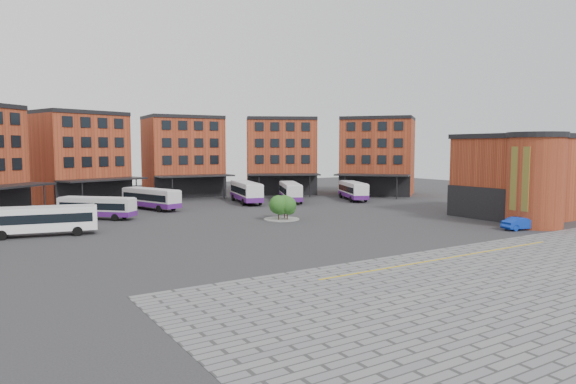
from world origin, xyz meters
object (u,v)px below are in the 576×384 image
bus_e (290,191)px  blue_car (521,223)px  bus_a (41,219)px  bus_b (97,207)px  bus_f (353,190)px  bus_c (151,198)px  bus_d (246,192)px  tree_island (283,206)px

bus_e → blue_car: bus_e is taller
bus_a → bus_b: bearing=-26.0°
bus_e → bus_f: bearing=7.8°
bus_e → blue_car: 38.02m
bus_b → bus_c: 10.65m
bus_a → bus_f: bus_f is taller
bus_c → bus_d: size_ratio=0.90×
bus_c → bus_f: 33.48m
blue_car → bus_e: bearing=20.6°
bus_f → bus_e: bearing=-173.0°
bus_b → blue_car: (36.99, -33.18, -0.79)m
bus_a → bus_c: bearing=-34.2°
bus_f → blue_car: size_ratio=2.59×
tree_island → bus_e: (12.24, 17.60, -0.06)m
bus_b → blue_car: bus_b is taller
bus_d → bus_e: size_ratio=1.10×
bus_e → bus_f: size_ratio=1.01×
bus_b → bus_e: bus_e is taller
tree_island → bus_b: tree_island is taller
bus_d → blue_car: (12.56, -39.95, -1.12)m
tree_island → bus_f: tree_island is taller
tree_island → bus_c: (-10.41, 19.31, -0.12)m
bus_e → bus_a: bearing=-134.6°
bus_d → bus_a: bearing=-138.1°
tree_island → bus_e: size_ratio=0.40×
bus_b → bus_e: bearing=-37.4°
tree_island → bus_a: (-26.57, 3.39, 0.02)m
tree_island → bus_b: bearing=145.4°
tree_island → bus_c: tree_island is taller
bus_e → blue_car: bearing=-56.2°
bus_b → bus_e: 31.67m
bus_e → tree_island: bearing=-99.5°
bus_f → blue_car: (-4.83, -34.28, -0.97)m
tree_island → bus_d: 20.65m
bus_a → blue_car: 50.22m
bus_e → bus_f: 10.97m
bus_d → bus_b: bearing=-150.1°
bus_a → bus_d: size_ratio=0.89×
bus_a → bus_f: bearing=-66.3°
bus_e → bus_f: (10.46, -3.30, -0.02)m
bus_b → bus_f: bus_f is taller
bus_b → bus_f: 41.83m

